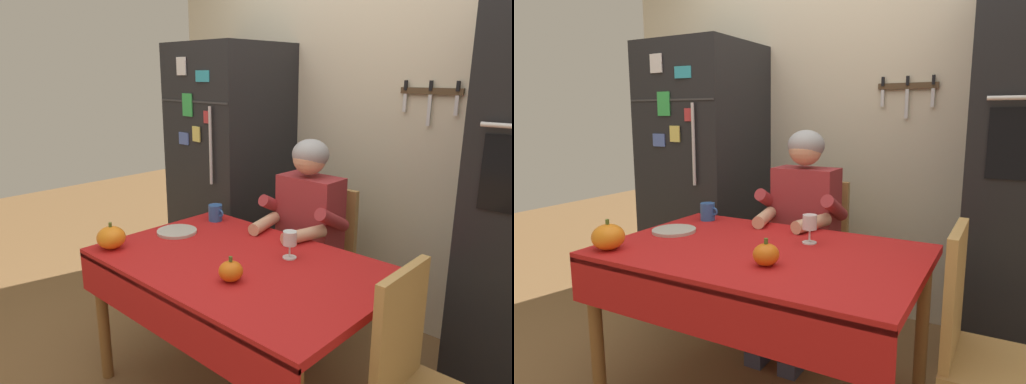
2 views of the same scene
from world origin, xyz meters
TOP-DOWN VIEW (x-y plane):
  - back_wall_assembly at (0.05, 1.35)m, footprint 3.70×0.13m
  - refrigerator at (-0.95, 0.96)m, footprint 0.68×0.71m
  - dining_table at (0.00, 0.08)m, footprint 1.40×0.90m
  - chair_behind_person at (-0.08, 0.87)m, footprint 0.40×0.40m
  - seated_person at (-0.08, 0.68)m, footprint 0.47×0.55m
  - coffee_mug at (-0.54, 0.43)m, footprint 0.11×0.08m
  - wine_glass at (0.15, 0.28)m, footprint 0.07×0.07m
  - pumpkin_large at (0.13, -0.08)m, footprint 0.11×0.11m
  - pumpkin_medium at (-0.59, -0.23)m, footprint 0.14×0.14m
  - serving_tray at (-0.53, 0.13)m, footprint 0.22×0.22m

SIDE VIEW (x-z plane):
  - chair_behind_person at x=-0.08m, z-range 0.05..0.98m
  - dining_table at x=0.00m, z-range 0.29..1.03m
  - seated_person at x=-0.08m, z-range 0.11..1.36m
  - serving_tray at x=-0.53m, z-range 0.74..0.76m
  - pumpkin_large at x=0.13m, z-range 0.73..0.84m
  - coffee_mug at x=-0.54m, z-range 0.74..0.84m
  - pumpkin_medium at x=-0.59m, z-range 0.73..0.87m
  - wine_glass at x=0.15m, z-range 0.76..0.90m
  - refrigerator at x=-0.95m, z-range 0.00..1.80m
  - back_wall_assembly at x=0.05m, z-range 0.00..2.60m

